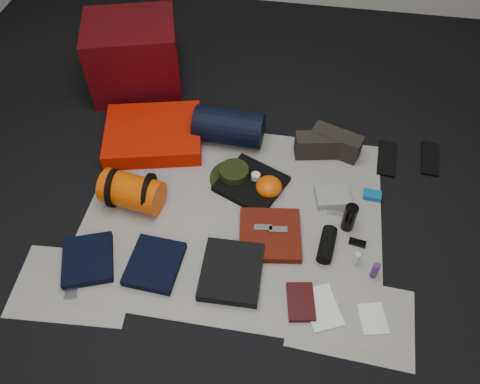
% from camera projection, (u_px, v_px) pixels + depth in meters
% --- Properties ---
extents(floor, '(4.50, 4.50, 0.02)m').
position_uv_depth(floor, '(233.00, 216.00, 2.58)').
color(floor, black).
rests_on(floor, ground).
extents(newspaper_mat, '(1.60, 1.30, 0.01)m').
position_uv_depth(newspaper_mat, '(233.00, 214.00, 2.57)').
color(newspaper_mat, '#AFABA1').
rests_on(newspaper_mat, floor).
extents(newspaper_sheet_front_left, '(0.61, 0.44, 0.00)m').
position_uv_depth(newspaper_sheet_front_left, '(74.00, 285.00, 2.30)').
color(newspaper_sheet_front_left, '#AFABA1').
rests_on(newspaper_sheet_front_left, floor).
extents(newspaper_sheet_front_right, '(0.60, 0.43, 0.00)m').
position_uv_depth(newspaper_sheet_front_right, '(351.00, 318.00, 2.19)').
color(newspaper_sheet_front_right, '#AFABA1').
rests_on(newspaper_sheet_front_right, floor).
extents(red_cabinet, '(0.68, 0.62, 0.48)m').
position_uv_depth(red_cabinet, '(134.00, 56.00, 3.08)').
color(red_cabinet, '#4A050A').
rests_on(red_cabinet, floor).
extents(sleeping_pad, '(0.67, 0.59, 0.11)m').
position_uv_depth(sleeping_pad, '(154.00, 134.00, 2.88)').
color(sleeping_pad, red).
rests_on(sleeping_pad, newspaper_mat).
extents(stuff_sack, '(0.35, 0.24, 0.19)m').
position_uv_depth(stuff_sack, '(132.00, 192.00, 2.54)').
color(stuff_sack, '#D94903').
rests_on(stuff_sack, newspaper_mat).
extents(sack_strap_left, '(0.02, 0.22, 0.22)m').
position_uv_depth(sack_strap_left, '(114.00, 188.00, 2.54)').
color(sack_strap_left, black).
rests_on(sack_strap_left, newspaper_mat).
extents(sack_strap_right, '(0.03, 0.22, 0.22)m').
position_uv_depth(sack_strap_right, '(150.00, 193.00, 2.52)').
color(sack_strap_right, black).
rests_on(sack_strap_right, newspaper_mat).
extents(navy_duffel, '(0.43, 0.24, 0.22)m').
position_uv_depth(navy_duffel, '(229.00, 127.00, 2.83)').
color(navy_duffel, black).
rests_on(navy_duffel, newspaper_mat).
extents(boonie_brim, '(0.36, 0.36, 0.01)m').
position_uv_depth(boonie_brim, '(234.00, 178.00, 2.72)').
color(boonie_brim, black).
rests_on(boonie_brim, newspaper_mat).
extents(boonie_crown, '(0.17, 0.17, 0.07)m').
position_uv_depth(boonie_crown, '(234.00, 173.00, 2.69)').
color(boonie_crown, black).
rests_on(boonie_crown, boonie_brim).
extents(hiking_boot_left, '(0.31, 0.16, 0.15)m').
position_uv_depth(hiking_boot_left, '(320.00, 145.00, 2.79)').
color(hiking_boot_left, black).
rests_on(hiking_boot_left, newspaper_mat).
extents(hiking_boot_right, '(0.32, 0.21, 0.15)m').
position_uv_depth(hiking_boot_right, '(336.00, 143.00, 2.80)').
color(hiking_boot_right, black).
rests_on(hiking_boot_right, newspaper_mat).
extents(flip_flop_left, '(0.12, 0.29, 0.02)m').
position_uv_depth(flip_flop_left, '(387.00, 158.00, 2.82)').
color(flip_flop_left, black).
rests_on(flip_flop_left, floor).
extents(flip_flop_right, '(0.12, 0.28, 0.01)m').
position_uv_depth(flip_flop_right, '(430.00, 159.00, 2.82)').
color(flip_flop_right, black).
rests_on(flip_flop_right, floor).
extents(trousers_navy_a, '(0.33, 0.35, 0.04)m').
position_uv_depth(trousers_navy_a, '(88.00, 260.00, 2.36)').
color(trousers_navy_a, black).
rests_on(trousers_navy_a, newspaper_mat).
extents(trousers_navy_b, '(0.27, 0.30, 0.04)m').
position_uv_depth(trousers_navy_b, '(155.00, 264.00, 2.34)').
color(trousers_navy_b, black).
rests_on(trousers_navy_b, newspaper_mat).
extents(trousers_charcoal, '(0.30, 0.34, 0.05)m').
position_uv_depth(trousers_charcoal, '(231.00, 272.00, 2.31)').
color(trousers_charcoal, black).
rests_on(trousers_charcoal, newspaper_mat).
extents(black_tshirt, '(0.44, 0.43, 0.03)m').
position_uv_depth(black_tshirt, '(251.00, 184.00, 2.67)').
color(black_tshirt, black).
rests_on(black_tshirt, newspaper_mat).
extents(red_shirt, '(0.36, 0.36, 0.04)m').
position_uv_depth(red_shirt, '(270.00, 235.00, 2.45)').
color(red_shirt, '#561509').
rests_on(red_shirt, newspaper_mat).
extents(orange_stuff_sack, '(0.17, 0.17, 0.10)m').
position_uv_depth(orange_stuff_sack, '(269.00, 187.00, 2.62)').
color(orange_stuff_sack, '#D94903').
rests_on(orange_stuff_sack, newspaper_mat).
extents(first_aid_pouch, '(0.21, 0.18, 0.05)m').
position_uv_depth(first_aid_pouch, '(333.00, 197.00, 2.61)').
color(first_aid_pouch, gray).
rests_on(first_aid_pouch, newspaper_mat).
extents(water_bottle, '(0.08, 0.08, 0.17)m').
position_uv_depth(water_bottle, '(349.00, 218.00, 2.44)').
color(water_bottle, black).
rests_on(water_bottle, newspaper_mat).
extents(speaker, '(0.10, 0.21, 0.08)m').
position_uv_depth(speaker, '(327.00, 244.00, 2.39)').
color(speaker, black).
rests_on(speaker, newspaper_mat).
extents(compact_camera, '(0.11, 0.07, 0.04)m').
position_uv_depth(compact_camera, '(337.00, 209.00, 2.56)').
color(compact_camera, '#B7B7BC').
rests_on(compact_camera, newspaper_mat).
extents(cyan_case, '(0.10, 0.07, 0.03)m').
position_uv_depth(cyan_case, '(372.00, 195.00, 2.62)').
color(cyan_case, '#0F5B93').
rests_on(cyan_case, newspaper_mat).
extents(toiletry_purple, '(0.04, 0.04, 0.10)m').
position_uv_depth(toiletry_purple, '(375.00, 271.00, 2.29)').
color(toiletry_purple, '#46216D').
rests_on(toiletry_purple, newspaper_mat).
extents(toiletry_clear, '(0.04, 0.04, 0.09)m').
position_uv_depth(toiletry_clear, '(356.00, 259.00, 2.33)').
color(toiletry_clear, '#B5BAB5').
rests_on(toiletry_clear, newspaper_mat).
extents(paperback_book, '(0.16, 0.21, 0.03)m').
position_uv_depth(paperback_book, '(301.00, 302.00, 2.22)').
color(paperback_book, black).
rests_on(paperback_book, newspaper_mat).
extents(map_booklet, '(0.23, 0.26, 0.01)m').
position_uv_depth(map_booklet, '(322.00, 307.00, 2.21)').
color(map_booklet, silver).
rests_on(map_booklet, newspaper_mat).
extents(map_printout, '(0.15, 0.18, 0.01)m').
position_uv_depth(map_printout, '(373.00, 319.00, 2.18)').
color(map_printout, silver).
rests_on(map_printout, newspaper_mat).
extents(sunglasses, '(0.09, 0.05, 0.02)m').
position_uv_depth(sunglasses, '(357.00, 243.00, 2.43)').
color(sunglasses, black).
rests_on(sunglasses, newspaper_mat).
extents(key_cluster, '(0.07, 0.07, 0.01)m').
position_uv_depth(key_cluster, '(71.00, 293.00, 2.26)').
color(key_cluster, '#B7B7BC').
rests_on(key_cluster, newspaper_mat).
extents(tape_roll, '(0.05, 0.05, 0.03)m').
position_uv_depth(tape_roll, '(256.00, 176.00, 2.66)').
color(tape_roll, silver).
rests_on(tape_roll, black_tshirt).
extents(energy_bar_a, '(0.10, 0.05, 0.01)m').
position_uv_depth(energy_bar_a, '(263.00, 228.00, 2.45)').
color(energy_bar_a, '#B7B7BC').
rests_on(energy_bar_a, red_shirt).
extents(energy_bar_b, '(0.10, 0.05, 0.01)m').
position_uv_depth(energy_bar_b, '(278.00, 230.00, 2.44)').
color(energy_bar_b, '#B7B7BC').
rests_on(energy_bar_b, red_shirt).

